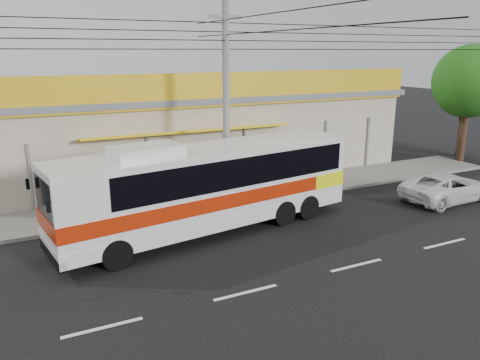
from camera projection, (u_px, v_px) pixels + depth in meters
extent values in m
plane|color=black|center=(312.00, 238.00, 17.22)|extent=(120.00, 120.00, 0.00)
cube|color=slate|center=(240.00, 193.00, 22.39)|extent=(30.00, 3.20, 0.15)
cube|color=#A89E88|center=(197.00, 134.00, 26.69)|extent=(22.00, 8.00, 4.20)
cube|color=#54565B|center=(196.00, 94.00, 26.09)|extent=(22.60, 8.60, 0.30)
cube|color=gold|center=(227.00, 89.00, 22.38)|extent=(22.00, 0.24, 1.60)
cube|color=#AF0915|center=(187.00, 91.00, 21.51)|extent=(9.00, 0.10, 1.20)
cube|color=#147323|center=(337.00, 85.00, 25.11)|extent=(2.40, 0.10, 1.10)
cube|color=navy|center=(376.00, 83.00, 26.26)|extent=(2.20, 0.10, 1.10)
cube|color=#AF0915|center=(21.00, 97.00, 18.53)|extent=(3.00, 0.10, 1.10)
cube|color=gold|center=(190.00, 132.00, 21.88)|extent=(10.00, 1.20, 0.37)
cube|color=silver|center=(209.00, 185.00, 17.42)|extent=(11.91, 4.15, 2.82)
cube|color=#A41F07|center=(209.00, 193.00, 17.51)|extent=(11.96, 4.20, 0.54)
cube|color=#E6EA0C|center=(309.00, 174.00, 20.29)|extent=(1.91, 2.70, 0.58)
cube|color=black|center=(224.00, 166.00, 17.63)|extent=(9.99, 3.90, 1.07)
cube|color=black|center=(46.00, 201.00, 14.14)|extent=(0.47, 2.14, 1.46)
cube|color=silver|center=(146.00, 151.00, 15.66)|extent=(2.51, 1.70, 0.35)
cylinder|color=black|center=(117.00, 254.00, 14.67)|extent=(1.05, 0.46, 1.01)
cylinder|color=black|center=(94.00, 233.00, 16.41)|extent=(1.05, 0.46, 1.01)
cylinder|color=black|center=(307.00, 207.00, 19.10)|extent=(1.05, 0.46, 1.01)
cylinder|color=black|center=(274.00, 194.00, 20.84)|extent=(1.05, 0.46, 1.01)
imported|color=#930B0A|center=(93.00, 198.00, 19.98)|extent=(1.80, 1.06, 0.89)
imported|color=black|center=(122.00, 208.00, 18.70)|extent=(1.59, 1.07, 0.93)
imported|color=silver|center=(448.00, 187.00, 21.39)|extent=(4.70, 2.31, 1.28)
cylinder|color=#5F5F5D|center=(226.00, 108.00, 19.02)|extent=(0.29, 0.29, 8.83)
cube|color=#5F5F5D|center=(225.00, 17.00, 18.08)|extent=(1.32, 0.13, 0.13)
cylinder|color=#311D13|center=(463.00, 134.00, 28.39)|extent=(0.40, 0.40, 3.59)
sphere|color=#184E10|center=(470.00, 81.00, 27.55)|extent=(4.27, 4.27, 4.27)
cylinder|color=#311D13|center=(461.00, 131.00, 30.27)|extent=(0.37, 0.37, 3.28)
sphere|color=#184E10|center=(466.00, 86.00, 29.50)|extent=(3.89, 3.89, 3.89)
sphere|color=#184E10|center=(476.00, 96.00, 29.66)|extent=(2.46, 2.46, 2.46)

